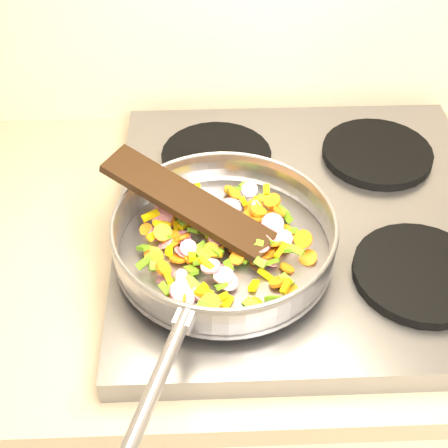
{
  "coord_description": "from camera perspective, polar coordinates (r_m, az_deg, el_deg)",
  "views": [
    {
      "loc": [
        -0.86,
        0.95,
        1.61
      ],
      "look_at": [
        -0.84,
        1.57,
        1.01
      ],
      "focal_mm": 50.0,
      "sensor_mm": 36.0,
      "label": 1
    }
  ],
  "objects": [
    {
      "name": "wooden_spatula",
      "position": [
        0.9,
        -3.35,
        2.02
      ],
      "size": [
        0.25,
        0.19,
        0.08
      ],
      "primitive_type": "cube",
      "rotation": [
        0.0,
        -0.24,
        2.6
      ],
      "color": "black",
      "rests_on": "saute_pan"
    },
    {
      "name": "vegetable_heap",
      "position": [
        0.89,
        -0.11,
        -1.72
      ],
      "size": [
        0.26,
        0.26,
        0.05
      ],
      "color": "#579419",
      "rests_on": "saute_pan"
    },
    {
      "name": "grate_fr",
      "position": [
        0.93,
        17.47,
        -4.33
      ],
      "size": [
        0.19,
        0.19,
        0.02
      ],
      "primitive_type": "cylinder",
      "color": "black",
      "rests_on": "cooktop"
    },
    {
      "name": "saute_pan",
      "position": [
        0.88,
        -0.04,
        -1.07
      ],
      "size": [
        0.36,
        0.51,
        0.06
      ],
      "rotation": [
        0.0,
        0.0,
        -0.33
      ],
      "color": "#9E9EA5",
      "rests_on": "grate_fl"
    },
    {
      "name": "grate_fl",
      "position": [
        0.88,
        -0.16,
        -5.05
      ],
      "size": [
        0.19,
        0.19,
        0.02
      ],
      "primitive_type": "cylinder",
      "color": "black",
      "rests_on": "cooktop"
    },
    {
      "name": "cooktop",
      "position": [
        1.01,
        7.54,
        0.16
      ],
      "size": [
        0.6,
        0.6,
        0.04
      ],
      "primitive_type": "cube",
      "color": "#939399",
      "rests_on": "counter_top"
    },
    {
      "name": "grate_br",
      "position": [
        1.12,
        13.83,
        6.31
      ],
      "size": [
        0.19,
        0.19,
        0.02
      ],
      "primitive_type": "cylinder",
      "color": "black",
      "rests_on": "cooktop"
    },
    {
      "name": "grate_bl",
      "position": [
        1.08,
        -0.69,
        6.15
      ],
      "size": [
        0.19,
        0.19,
        0.02
      ],
      "primitive_type": "cylinder",
      "color": "black",
      "rests_on": "cooktop"
    }
  ]
}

